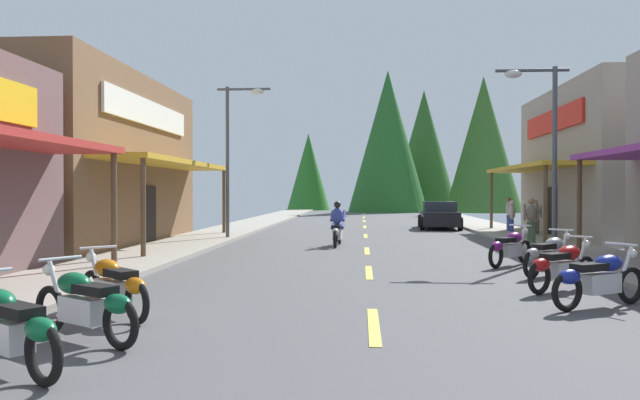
{
  "coord_description": "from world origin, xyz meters",
  "views": [
    {
      "loc": [
        -0.17,
        -0.27,
        1.89
      ],
      "look_at": [
        -2.07,
        27.34,
        1.52
      ],
      "focal_mm": 34.1,
      "sensor_mm": 36.0,
      "label": 1
    }
  ],
  "objects_px": {
    "motorcycle_parked_left_2": "(85,303)",
    "motorcycle_parked_left_3": "(114,285)",
    "streetlamp_left": "(236,140)",
    "parked_car_curbside": "(439,215)",
    "pedestrian_strolling": "(535,216)",
    "motorcycle_parked_right_5": "(510,247)",
    "streetlamp_right": "(543,131)",
    "pedestrian_waiting": "(509,212)",
    "pedestrian_browsing": "(531,218)",
    "motorcycle_parked_right_2": "(599,278)",
    "motorcycle_parked_right_3": "(562,265)",
    "rider_cruising_lead": "(337,227)",
    "motorcycle_parked_right_4": "(549,254)",
    "pedestrian_by_shop": "(512,217)",
    "motorcycle_parked_left_1": "(8,326)"
  },
  "relations": [
    {
      "from": "motorcycle_parked_left_2",
      "to": "motorcycle_parked_left_3",
      "type": "xyz_separation_m",
      "value": [
        -0.24,
        1.49,
        0.0
      ]
    },
    {
      "from": "streetlamp_left",
      "to": "parked_car_curbside",
      "type": "height_order",
      "value": "streetlamp_left"
    },
    {
      "from": "pedestrian_strolling",
      "to": "motorcycle_parked_right_5",
      "type": "bearing_deg",
      "value": 153.8
    },
    {
      "from": "motorcycle_parked_right_5",
      "to": "pedestrian_strolling",
      "type": "relative_size",
      "value": 1.08
    },
    {
      "from": "streetlamp_right",
      "to": "pedestrian_strolling",
      "type": "xyz_separation_m",
      "value": [
        2.05,
        8.03,
        -2.77
      ]
    },
    {
      "from": "motorcycle_parked_left_3",
      "to": "streetlamp_left",
      "type": "bearing_deg",
      "value": -43.44
    },
    {
      "from": "pedestrian_waiting",
      "to": "pedestrian_browsing",
      "type": "bearing_deg",
      "value": -98.55
    },
    {
      "from": "pedestrian_strolling",
      "to": "parked_car_curbside",
      "type": "xyz_separation_m",
      "value": [
        -3.31,
        5.47,
        -0.21
      ]
    },
    {
      "from": "motorcycle_parked_right_2",
      "to": "motorcycle_parked_right_3",
      "type": "xyz_separation_m",
      "value": [
        -0.04,
        1.67,
        0.0
      ]
    },
    {
      "from": "rider_cruising_lead",
      "to": "parked_car_curbside",
      "type": "xyz_separation_m",
      "value": [
        4.83,
        10.47,
        0.03
      ]
    },
    {
      "from": "motorcycle_parked_right_3",
      "to": "motorcycle_parked_right_5",
      "type": "bearing_deg",
      "value": 51.14
    },
    {
      "from": "motorcycle_parked_right_2",
      "to": "motorcycle_parked_right_4",
      "type": "relative_size",
      "value": 1.18
    },
    {
      "from": "pedestrian_waiting",
      "to": "parked_car_curbside",
      "type": "xyz_separation_m",
      "value": [
        -2.73,
        3.3,
        -0.26
      ]
    },
    {
      "from": "motorcycle_parked_right_4",
      "to": "motorcycle_parked_left_3",
      "type": "bearing_deg",
      "value": 168.23
    },
    {
      "from": "streetlamp_left",
      "to": "pedestrian_browsing",
      "type": "relative_size",
      "value": 3.55
    },
    {
      "from": "motorcycle_parked_left_2",
      "to": "pedestrian_browsing",
      "type": "relative_size",
      "value": 1.11
    },
    {
      "from": "streetlamp_right",
      "to": "streetlamp_left",
      "type": "bearing_deg",
      "value": 151.87
    },
    {
      "from": "pedestrian_by_shop",
      "to": "pedestrian_browsing",
      "type": "relative_size",
      "value": 0.92
    },
    {
      "from": "motorcycle_parked_right_2",
      "to": "pedestrian_strolling",
      "type": "height_order",
      "value": "pedestrian_strolling"
    },
    {
      "from": "motorcycle_parked_left_2",
      "to": "parked_car_curbside",
      "type": "height_order",
      "value": "parked_car_curbside"
    },
    {
      "from": "parked_car_curbside",
      "to": "motorcycle_parked_right_5",
      "type": "bearing_deg",
      "value": -177.39
    },
    {
      "from": "streetlamp_right",
      "to": "motorcycle_parked_right_3",
      "type": "bearing_deg",
      "value": -103.0
    },
    {
      "from": "motorcycle_parked_left_2",
      "to": "motorcycle_parked_left_3",
      "type": "bearing_deg",
      "value": -49.19
    },
    {
      "from": "rider_cruising_lead",
      "to": "pedestrian_by_shop",
      "type": "xyz_separation_m",
      "value": [
        6.89,
        3.81,
        0.24
      ]
    },
    {
      "from": "motorcycle_parked_right_5",
      "to": "motorcycle_parked_left_1",
      "type": "bearing_deg",
      "value": -176.46
    },
    {
      "from": "streetlamp_right",
      "to": "pedestrian_by_shop",
      "type": "distance_m",
      "value": 7.43
    },
    {
      "from": "motorcycle_parked_right_4",
      "to": "rider_cruising_lead",
      "type": "xyz_separation_m",
      "value": [
        -5.04,
        7.17,
        0.17
      ]
    },
    {
      "from": "streetlamp_left",
      "to": "motorcycle_parked_left_3",
      "type": "bearing_deg",
      "value": -85.31
    },
    {
      "from": "motorcycle_parked_right_2",
      "to": "motorcycle_parked_left_2",
      "type": "xyz_separation_m",
      "value": [
        -7.34,
        -2.74,
        0.0
      ]
    },
    {
      "from": "streetlamp_right",
      "to": "motorcycle_parked_right_4",
      "type": "distance_m",
      "value": 5.32
    },
    {
      "from": "motorcycle_parked_left_2",
      "to": "motorcycle_parked_right_2",
      "type": "bearing_deg",
      "value": -128.04
    },
    {
      "from": "rider_cruising_lead",
      "to": "parked_car_curbside",
      "type": "height_order",
      "value": "rider_cruising_lead"
    },
    {
      "from": "motorcycle_parked_right_5",
      "to": "streetlamp_left",
      "type": "bearing_deg",
      "value": 89.41
    },
    {
      "from": "motorcycle_parked_right_3",
      "to": "motorcycle_parked_right_4",
      "type": "distance_m",
      "value": 2.13
    },
    {
      "from": "motorcycle_parked_left_3",
      "to": "parked_car_curbside",
      "type": "height_order",
      "value": "parked_car_curbside"
    },
    {
      "from": "rider_cruising_lead",
      "to": "pedestrian_by_shop",
      "type": "relative_size",
      "value": 1.38
    },
    {
      "from": "motorcycle_parked_right_3",
      "to": "pedestrian_waiting",
      "type": "bearing_deg",
      "value": 40.62
    },
    {
      "from": "streetlamp_left",
      "to": "motorcycle_parked_right_4",
      "type": "bearing_deg",
      "value": -46.4
    },
    {
      "from": "motorcycle_parked_right_4",
      "to": "motorcycle_parked_left_3",
      "type": "relative_size",
      "value": 0.97
    },
    {
      "from": "motorcycle_parked_left_2",
      "to": "pedestrian_by_shop",
      "type": "relative_size",
      "value": 1.21
    },
    {
      "from": "pedestrian_by_shop",
      "to": "parked_car_curbside",
      "type": "distance_m",
      "value": 6.97
    },
    {
      "from": "motorcycle_parked_left_3",
      "to": "motorcycle_parked_right_4",
      "type": "bearing_deg",
      "value": -105.79
    },
    {
      "from": "motorcycle_parked_right_5",
      "to": "motorcycle_parked_left_1",
      "type": "relative_size",
      "value": 0.91
    },
    {
      "from": "pedestrian_browsing",
      "to": "parked_car_curbside",
      "type": "xyz_separation_m",
      "value": [
        -1.91,
        9.95,
        -0.3
      ]
    },
    {
      "from": "rider_cruising_lead",
      "to": "streetlamp_right",
      "type": "bearing_deg",
      "value": -113.14
    },
    {
      "from": "motorcycle_parked_right_3",
      "to": "pedestrian_browsing",
      "type": "xyz_separation_m",
      "value": [
        2.09,
        9.78,
        0.49
      ]
    },
    {
      "from": "motorcycle_parked_left_2",
      "to": "pedestrian_browsing",
      "type": "height_order",
      "value": "pedestrian_browsing"
    },
    {
      "from": "motorcycle_parked_right_3",
      "to": "pedestrian_by_shop",
      "type": "relative_size",
      "value": 1.11
    },
    {
      "from": "rider_cruising_lead",
      "to": "pedestrian_strolling",
      "type": "distance_m",
      "value": 9.56
    },
    {
      "from": "streetlamp_left",
      "to": "motorcycle_parked_right_4",
      "type": "height_order",
      "value": "streetlamp_left"
    }
  ]
}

